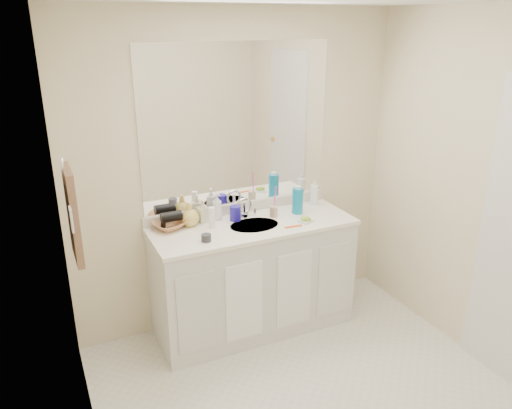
% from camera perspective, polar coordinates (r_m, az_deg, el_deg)
% --- Properties ---
extents(wall_back, '(2.60, 0.02, 2.40)m').
position_cam_1_polar(wall_back, '(3.81, -2.08, 3.65)').
color(wall_back, beige).
rests_on(wall_back, floor).
extents(wall_left, '(0.02, 2.60, 2.40)m').
position_cam_1_polar(wall_left, '(2.34, -19.27, -8.77)').
color(wall_left, beige).
rests_on(wall_left, floor).
extents(wall_right, '(0.02, 2.60, 2.40)m').
position_cam_1_polar(wall_right, '(3.59, 26.31, 0.41)').
color(wall_right, beige).
rests_on(wall_right, floor).
extents(vanity_cabinet, '(1.50, 0.55, 0.85)m').
position_cam_1_polar(vanity_cabinet, '(3.88, -0.32, -8.45)').
color(vanity_cabinet, silver).
rests_on(vanity_cabinet, floor).
extents(countertop, '(1.52, 0.57, 0.03)m').
position_cam_1_polar(countertop, '(3.69, -0.33, -2.45)').
color(countertop, white).
rests_on(countertop, vanity_cabinet).
extents(backsplash, '(1.52, 0.03, 0.08)m').
position_cam_1_polar(backsplash, '(3.89, -1.94, -0.36)').
color(backsplash, beige).
rests_on(backsplash, countertop).
extents(sink_basin, '(0.37, 0.37, 0.02)m').
position_cam_1_polar(sink_basin, '(3.67, -0.20, -2.52)').
color(sink_basin, silver).
rests_on(sink_basin, countertop).
extents(faucet, '(0.02, 0.02, 0.11)m').
position_cam_1_polar(faucet, '(3.80, -1.34, -0.63)').
color(faucet, silver).
rests_on(faucet, countertop).
extents(mirror, '(1.48, 0.01, 1.20)m').
position_cam_1_polar(mirror, '(3.72, -2.11, 8.94)').
color(mirror, white).
rests_on(mirror, wall_back).
extents(blue_mug, '(0.11, 0.11, 0.11)m').
position_cam_1_polar(blue_mug, '(3.73, -2.39, -1.00)').
color(blue_mug, '#21169E').
rests_on(blue_mug, countertop).
extents(tan_cup, '(0.08, 0.08, 0.08)m').
position_cam_1_polar(tan_cup, '(3.81, 2.03, -0.81)').
color(tan_cup, tan).
rests_on(tan_cup, countertop).
extents(toothbrush, '(0.02, 0.04, 0.19)m').
position_cam_1_polar(toothbrush, '(3.77, 2.18, 0.74)').
color(toothbrush, '#FF43BD').
rests_on(toothbrush, tan_cup).
extents(mouthwash_bottle, '(0.10, 0.10, 0.20)m').
position_cam_1_polar(mouthwash_bottle, '(3.87, 4.78, 0.43)').
color(mouthwash_bottle, '#0E80AC').
rests_on(mouthwash_bottle, countertop).
extents(clear_pump_bottle, '(0.08, 0.08, 0.17)m').
position_cam_1_polar(clear_pump_bottle, '(4.06, 6.66, 1.07)').
color(clear_pump_bottle, white).
rests_on(clear_pump_bottle, countertop).
extents(soap_dish, '(0.12, 0.11, 0.01)m').
position_cam_1_polar(soap_dish, '(3.74, 5.71, -1.91)').
color(soap_dish, silver).
rests_on(soap_dish, countertop).
extents(green_soap, '(0.07, 0.06, 0.02)m').
position_cam_1_polar(green_soap, '(3.73, 5.72, -1.64)').
color(green_soap, '#92C12F').
rests_on(green_soap, soap_dish).
extents(orange_comb, '(0.13, 0.04, 0.01)m').
position_cam_1_polar(orange_comb, '(3.64, 4.29, -2.52)').
color(orange_comb, '#F35619').
rests_on(orange_comb, countertop).
extents(dark_jar, '(0.09, 0.09, 0.05)m').
position_cam_1_polar(dark_jar, '(3.41, -5.71, -3.80)').
color(dark_jar, '#2D2D33').
rests_on(dark_jar, countertop).
extents(extra_white_bottle, '(0.06, 0.06, 0.15)m').
position_cam_1_polar(extra_white_bottle, '(3.61, -5.05, -1.48)').
color(extra_white_bottle, white).
rests_on(extra_white_bottle, countertop).
extents(soap_bottle_white, '(0.10, 0.10, 0.20)m').
position_cam_1_polar(soap_bottle_white, '(3.75, -4.47, -0.25)').
color(soap_bottle_white, white).
rests_on(soap_bottle_white, countertop).
extents(soap_bottle_cream, '(0.09, 0.09, 0.17)m').
position_cam_1_polar(soap_bottle_cream, '(3.72, -6.13, -0.75)').
color(soap_bottle_cream, beige).
rests_on(soap_bottle_cream, countertop).
extents(soap_bottle_yellow, '(0.14, 0.14, 0.17)m').
position_cam_1_polar(soap_bottle_yellow, '(3.66, -7.58, -1.14)').
color(soap_bottle_yellow, '#DDC056').
rests_on(soap_bottle_yellow, countertop).
extents(wicker_basket, '(0.29, 0.29, 0.05)m').
position_cam_1_polar(wicker_basket, '(3.65, -9.90, -2.34)').
color(wicker_basket, '#B27148').
rests_on(wicker_basket, countertop).
extents(hair_dryer, '(0.15, 0.08, 0.08)m').
position_cam_1_polar(hair_dryer, '(3.63, -9.66, -1.38)').
color(hair_dryer, black).
rests_on(hair_dryer, wicker_basket).
extents(towel_ring, '(0.01, 0.11, 0.11)m').
position_cam_1_polar(towel_ring, '(2.94, -21.30, 4.28)').
color(towel_ring, silver).
rests_on(towel_ring, wall_left).
extents(hand_towel, '(0.04, 0.32, 0.55)m').
position_cam_1_polar(hand_towel, '(3.03, -20.21, -1.12)').
color(hand_towel, brown).
rests_on(hand_towel, towel_ring).
extents(switch_plate, '(0.01, 0.08, 0.13)m').
position_cam_1_polar(switch_plate, '(2.82, -20.35, -1.59)').
color(switch_plate, silver).
rests_on(switch_plate, wall_left).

